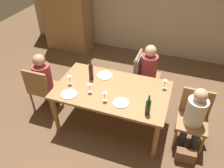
# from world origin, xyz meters

# --- Properties ---
(ground_plane) EXTENTS (10.00, 10.00, 0.00)m
(ground_plane) POSITION_xyz_m (0.00, 0.00, 0.00)
(ground_plane) COLOR brown
(armoire_cabinet) EXTENTS (1.18, 0.62, 2.18)m
(armoire_cabinet) POSITION_xyz_m (-1.97, 2.26, 1.10)
(armoire_cabinet) COLOR olive
(armoire_cabinet) RESTS_ON ground_plane
(dining_table) EXTENTS (1.73, 1.01, 0.76)m
(dining_table) POSITION_xyz_m (0.00, 0.00, 0.67)
(dining_table) COLOR olive
(dining_table) RESTS_ON ground_plane
(chair_far_right) EXTENTS (0.46, 0.44, 0.92)m
(chair_far_right) POSITION_xyz_m (0.27, 0.89, 0.59)
(chair_far_right) COLOR olive
(chair_far_right) RESTS_ON ground_plane
(chair_left_end) EXTENTS (0.44, 0.44, 0.92)m
(chair_left_end) POSITION_xyz_m (-1.25, -0.09, 0.53)
(chair_left_end) COLOR olive
(chair_left_end) RESTS_ON ground_plane
(chair_right_end) EXTENTS (0.44, 0.44, 0.92)m
(chair_right_end) POSITION_xyz_m (1.25, 0.09, 0.53)
(chair_right_end) COLOR olive
(chair_right_end) RESTS_ON ground_plane
(person_woman_host) EXTENTS (0.35, 0.30, 1.13)m
(person_woman_host) POSITION_xyz_m (0.42, 0.89, 0.65)
(person_woman_host) COLOR #33333D
(person_woman_host) RESTS_ON ground_plane
(person_man_bearded) EXTENTS (0.30, 0.35, 1.12)m
(person_man_bearded) POSITION_xyz_m (-1.25, 0.03, 0.65)
(person_man_bearded) COLOR #33333D
(person_man_bearded) RESTS_ON ground_plane
(person_man_guest) EXTENTS (0.28, 0.32, 1.08)m
(person_man_guest) POSITION_xyz_m (1.25, -0.03, 0.63)
(person_man_guest) COLOR #33333D
(person_man_guest) RESTS_ON ground_plane
(wine_bottle_tall_green) EXTENTS (0.07, 0.07, 0.32)m
(wine_bottle_tall_green) POSITION_xyz_m (0.62, -0.34, 0.90)
(wine_bottle_tall_green) COLOR #19381E
(wine_bottle_tall_green) RESTS_ON dining_table
(wine_bottle_dark_red) EXTENTS (0.07, 0.07, 0.35)m
(wine_bottle_dark_red) POSITION_xyz_m (-0.40, 0.14, 0.91)
(wine_bottle_dark_red) COLOR black
(wine_bottle_dark_red) RESTS_ON dining_table
(wine_glass_near_left) EXTENTS (0.07, 0.07, 0.15)m
(wine_glass_near_left) POSITION_xyz_m (-0.29, -0.17, 0.86)
(wine_glass_near_left) COLOR silver
(wine_glass_near_left) RESTS_ON dining_table
(wine_glass_centre) EXTENTS (0.07, 0.07, 0.15)m
(wine_glass_centre) POSITION_xyz_m (0.75, 0.29, 0.86)
(wine_glass_centre) COLOR silver
(wine_glass_centre) RESTS_ON dining_table
(wine_glass_near_right) EXTENTS (0.07, 0.07, 0.15)m
(wine_glass_near_right) POSITION_xyz_m (-0.01, -0.28, 0.86)
(wine_glass_near_right) COLOR silver
(wine_glass_near_right) RESTS_ON dining_table
(wine_glass_far) EXTENTS (0.07, 0.07, 0.15)m
(wine_glass_far) POSITION_xyz_m (-0.67, -0.09, 0.86)
(wine_glass_far) COLOR silver
(wine_glass_far) RESTS_ON dining_table
(dinner_plate_host) EXTENTS (0.24, 0.24, 0.01)m
(dinner_plate_host) POSITION_xyz_m (-0.56, -0.33, 0.76)
(dinner_plate_host) COLOR silver
(dinner_plate_host) RESTS_ON dining_table
(dinner_plate_guest_left) EXTENTS (0.23, 0.23, 0.01)m
(dinner_plate_guest_left) POSITION_xyz_m (0.23, -0.26, 0.76)
(dinner_plate_guest_left) COLOR silver
(dinner_plate_guest_left) RESTS_ON dining_table
(dinner_plate_guest_right) EXTENTS (0.26, 0.26, 0.01)m
(dinner_plate_guest_right) POSITION_xyz_m (-0.23, 0.29, 0.76)
(dinner_plate_guest_right) COLOR white
(dinner_plate_guest_right) RESTS_ON dining_table
(handbag) EXTENTS (0.29, 0.13, 0.22)m
(handbag) POSITION_xyz_m (1.25, -0.35, 0.11)
(handbag) COLOR brown
(handbag) RESTS_ON ground_plane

